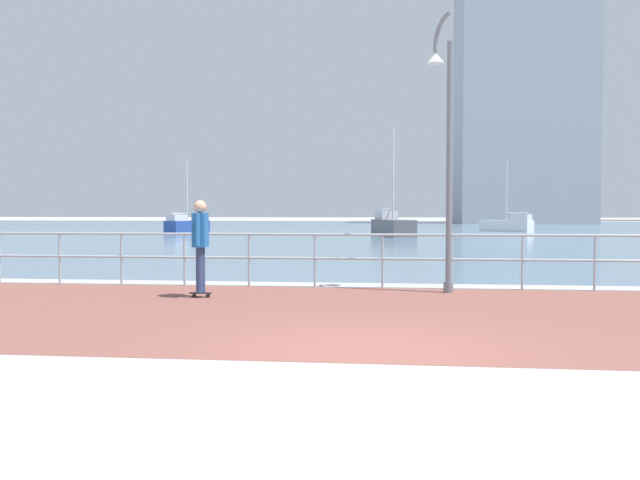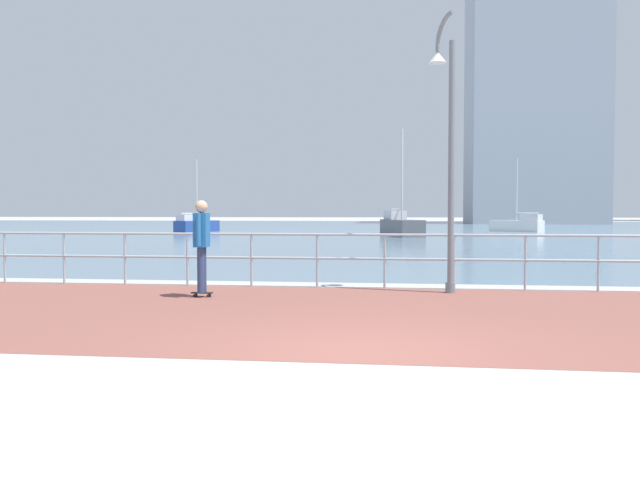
% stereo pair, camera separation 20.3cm
% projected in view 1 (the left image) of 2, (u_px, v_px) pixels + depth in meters
% --- Properties ---
extents(ground, '(220.00, 220.00, 0.00)m').
position_uv_depth(ground, '(395.00, 234.00, 47.47)').
color(ground, '#ADAAA5').
extents(brick_paving, '(28.00, 7.01, 0.01)m').
position_uv_depth(brick_paving, '(377.00, 314.00, 10.62)').
color(brick_paving, brown).
rests_on(brick_paving, ground).
extents(harbor_water, '(180.00, 88.00, 0.00)m').
position_uv_depth(harbor_water, '(396.00, 229.00, 58.76)').
color(harbor_water, slate).
rests_on(harbor_water, ground).
extents(waterfront_railing, '(25.25, 0.06, 1.13)m').
position_uv_depth(waterfront_railing, '(383.00, 250.00, 14.07)').
color(waterfront_railing, '#9EADB7').
rests_on(waterfront_railing, ground).
extents(lamppost, '(0.53, 0.75, 5.44)m').
position_uv_depth(lamppost, '(445.00, 138.00, 13.38)').
color(lamppost, slate).
rests_on(lamppost, ground).
extents(skateboarder, '(0.41, 0.55, 1.79)m').
position_uv_depth(skateboarder, '(200.00, 239.00, 12.58)').
color(skateboarder, black).
rests_on(skateboarder, ground).
extents(sailboat_blue, '(3.93, 3.25, 5.54)m').
position_uv_depth(sailboat_blue, '(508.00, 224.00, 52.21)').
color(sailboat_blue, white).
rests_on(sailboat_blue, ground).
extents(sailboat_gray, '(2.63, 4.03, 5.44)m').
position_uv_depth(sailboat_gray, '(186.00, 225.00, 51.36)').
color(sailboat_gray, '#284799').
rests_on(sailboat_gray, ground).
extents(sailboat_ivory, '(2.92, 4.97, 6.67)m').
position_uv_depth(sailboat_ivory, '(392.00, 226.00, 43.08)').
color(sailboat_ivory, '#595960').
rests_on(sailboat_ivory, ground).
extents(tower_concrete, '(15.47, 15.95, 32.65)m').
position_uv_depth(tower_concrete, '(520.00, 100.00, 86.01)').
color(tower_concrete, '#A3A8B2').
rests_on(tower_concrete, ground).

